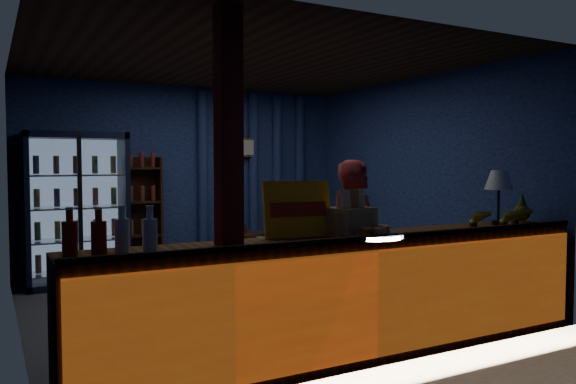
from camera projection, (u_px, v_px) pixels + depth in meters
name	position (u px, v px, depth m)	size (l,w,h in m)	color
ground	(253.00, 303.00, 6.11)	(4.60, 4.60, 0.00)	#515154
room_walls	(252.00, 159.00, 6.03)	(4.60, 4.60, 4.60)	navy
counter	(354.00, 296.00, 4.41)	(4.40, 0.57, 0.99)	brown
support_post	(229.00, 195.00, 3.88)	(0.16, 0.16, 2.60)	maroon
beverage_cooler	(76.00, 210.00, 7.02)	(1.20, 0.62, 1.90)	black
bottle_shelf	(141.00, 217.00, 7.55)	(0.50, 0.28, 1.60)	#3B2312
curtain_folds	(253.00, 178.00, 8.40)	(1.74, 0.14, 2.50)	navy
framed_picture	(245.00, 147.00, 8.27)	(0.36, 0.04, 0.28)	gold
shopkeeper	(357.00, 246.00, 5.02)	(0.57, 0.37, 1.55)	maroon
green_chair	(273.00, 253.00, 7.71)	(0.60, 0.62, 0.57)	#4F9E55
side_table	(243.00, 254.00, 7.62)	(0.73, 0.62, 0.68)	#3B2312
yellow_sign	(297.00, 209.00, 4.33)	(0.56, 0.17, 0.44)	#EFA60C
soda_bottles	(111.00, 235.00, 3.49)	(0.56, 0.17, 0.30)	#AA1D0B
snack_box_left	(350.00, 221.00, 4.41)	(0.36, 0.32, 0.32)	#A98252
snack_box_centre	(350.00, 219.00, 4.42)	(0.40, 0.35, 0.36)	#A98252
pastry_tray	(370.00, 233.00, 4.33)	(0.52, 0.52, 0.08)	silver
banana_bunches	(501.00, 217.00, 5.08)	(0.78, 0.30, 0.17)	gold
table_lamp	(499.00, 182.00, 5.18)	(0.26, 0.26, 0.51)	black
pineapple	(522.00, 210.00, 5.45)	(0.16, 0.16, 0.28)	olive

